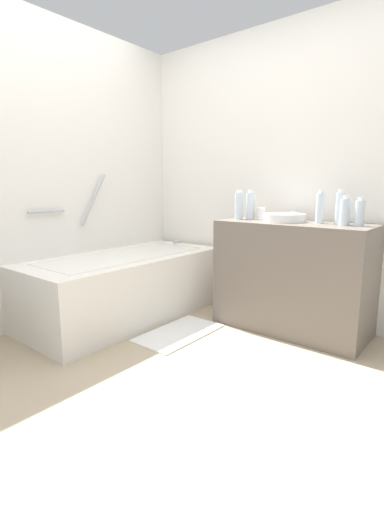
# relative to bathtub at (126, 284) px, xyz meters

# --- Properties ---
(ground_plane) EXTENTS (4.14, 4.14, 0.00)m
(ground_plane) POSITION_rel_bathtub_xyz_m (-0.68, -0.95, -0.28)
(ground_plane) COLOR tan
(wall_back_tiled) EXTENTS (3.54, 0.10, 2.37)m
(wall_back_tiled) POSITION_rel_bathtub_xyz_m (-0.68, 0.44, 0.90)
(wall_back_tiled) COLOR white
(wall_back_tiled) RESTS_ON ground_plane
(wall_right_mirror) EXTENTS (0.10, 3.08, 2.37)m
(wall_right_mirror) POSITION_rel_bathtub_xyz_m (0.94, -0.95, 0.90)
(wall_right_mirror) COLOR white
(wall_right_mirror) RESTS_ON ground_plane
(bathtub) EXTENTS (1.70, 0.77, 1.20)m
(bathtub) POSITION_rel_bathtub_xyz_m (0.00, 0.00, 0.00)
(bathtub) COLOR white
(bathtub) RESTS_ON ground_plane
(vanity_counter) EXTENTS (0.53, 1.12, 0.83)m
(vanity_counter) POSITION_rel_bathtub_xyz_m (0.62, -1.21, 0.13)
(vanity_counter) COLOR #6B6056
(vanity_counter) RESTS_ON ground_plane
(sink_basin) EXTENTS (0.31, 0.31, 0.06)m
(sink_basin) POSITION_rel_bathtub_xyz_m (0.60, -1.13, 0.58)
(sink_basin) COLOR white
(sink_basin) RESTS_ON vanity_counter
(sink_faucet) EXTENTS (0.13, 0.15, 0.07)m
(sink_faucet) POSITION_rel_bathtub_xyz_m (0.78, -1.13, 0.58)
(sink_faucet) COLOR #AEAEB3
(sink_faucet) RESTS_ON vanity_counter
(water_bottle_0) EXTENTS (0.06, 0.06, 0.19)m
(water_bottle_0) POSITION_rel_bathtub_xyz_m (0.63, -1.65, 0.64)
(water_bottle_0) COLOR silver
(water_bottle_0) RESTS_ON vanity_counter
(water_bottle_1) EXTENTS (0.07, 0.07, 0.23)m
(water_bottle_1) POSITION_rel_bathtub_xyz_m (0.64, -0.82, 0.66)
(water_bottle_1) COLOR silver
(water_bottle_1) RESTS_ON vanity_counter
(water_bottle_2) EXTENTS (0.07, 0.07, 0.23)m
(water_bottle_2) POSITION_rel_bathtub_xyz_m (0.58, -0.74, 0.66)
(water_bottle_2) COLOR silver
(water_bottle_2) RESTS_ON vanity_counter
(water_bottle_3) EXTENTS (0.07, 0.07, 0.20)m
(water_bottle_3) POSITION_rel_bathtub_xyz_m (0.61, -1.57, 0.64)
(water_bottle_3) COLOR silver
(water_bottle_3) RESTS_ON vanity_counter
(water_bottle_4) EXTENTS (0.06, 0.06, 0.24)m
(water_bottle_4) POSITION_rel_bathtub_xyz_m (0.67, -1.51, 0.66)
(water_bottle_4) COLOR silver
(water_bottle_4) RESTS_ON vanity_counter
(water_bottle_5) EXTENTS (0.06, 0.06, 0.23)m
(water_bottle_5) POSITION_rel_bathtub_xyz_m (0.65, -1.38, 0.66)
(water_bottle_5) COLOR silver
(water_bottle_5) RESTS_ON vanity_counter
(drinking_glass_0) EXTENTS (0.06, 0.06, 0.10)m
(drinking_glass_0) POSITION_rel_bathtub_xyz_m (0.64, -0.91, 0.60)
(drinking_glass_0) COLOR white
(drinking_glass_0) RESTS_ON vanity_counter
(bath_mat) EXTENTS (0.68, 0.37, 0.01)m
(bath_mat) POSITION_rel_bathtub_xyz_m (-0.02, -0.61, -0.28)
(bath_mat) COLOR white
(bath_mat) RESTS_ON ground_plane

